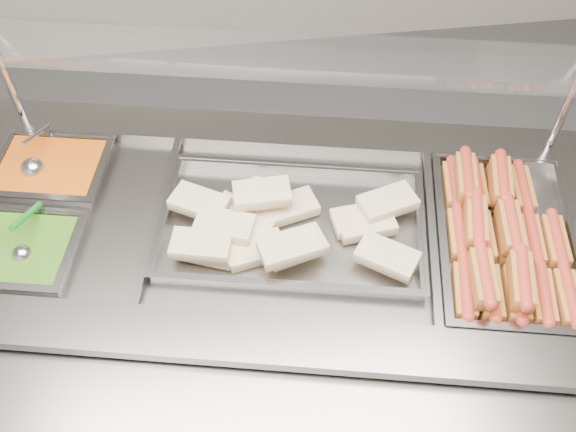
{
  "coord_description": "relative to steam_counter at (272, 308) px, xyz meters",
  "views": [
    {
      "loc": [
        -0.02,
        -0.82,
        2.39
      ],
      "look_at": [
        0.12,
        0.31,
        0.99
      ],
      "focal_mm": 40.0,
      "sensor_mm": 36.0,
      "label": 1
    }
  ],
  "objects": [
    {
      "name": "tray_rail",
      "position": [
        -0.11,
        -0.54,
        0.43
      ],
      "size": [
        1.95,
        0.78,
        0.06
      ],
      "color": "gray",
      "rests_on": "steam_counter"
    },
    {
      "name": "pan_wraps",
      "position": [
        0.06,
        -0.01,
        0.46
      ],
      "size": [
        0.8,
        0.57,
        0.08
      ],
      "color": "gray",
      "rests_on": "steam_counter"
    },
    {
      "name": "steam_counter",
      "position": [
        0.0,
        0.0,
        0.0
      ],
      "size": [
        2.16,
        1.29,
        0.97
      ],
      "color": "slate",
      "rests_on": "ground"
    },
    {
      "name": "hotdogs_in_buns",
      "position": [
        0.63,
        -0.14,
        0.49
      ],
      "size": [
        0.39,
        0.6,
        0.13
      ],
      "color": "#AD6724",
      "rests_on": "pan_hotdogs"
    },
    {
      "name": "pan_beans",
      "position": [
        -0.65,
        0.3,
        0.44
      ],
      "size": [
        0.37,
        0.32,
        0.11
      ],
      "color": "gray",
      "rests_on": "steam_counter"
    },
    {
      "name": "pan_hotdogs",
      "position": [
        0.66,
        -0.14,
        0.44
      ],
      "size": [
        0.48,
        0.65,
        0.11
      ],
      "color": "gray",
      "rests_on": "steam_counter"
    },
    {
      "name": "tortilla_wraps",
      "position": [
        0.03,
        -0.03,
        0.5
      ],
      "size": [
        0.72,
        0.43,
        0.1
      ],
      "color": "beige",
      "rests_on": "pan_wraps"
    },
    {
      "name": "pan_peas",
      "position": [
        -0.71,
        -0.01,
        0.44
      ],
      "size": [
        0.37,
        0.32,
        0.11
      ],
      "color": "gray",
      "rests_on": "steam_counter"
    },
    {
      "name": "serving_spoon",
      "position": [
        -0.68,
        -0.02,
        0.49
      ],
      "size": [
        0.07,
        0.19,
        0.14
      ],
      "color": "silver",
      "rests_on": "pan_peas"
    },
    {
      "name": "ladle",
      "position": [
        -0.69,
        0.29,
        0.49
      ],
      "size": [
        0.08,
        0.21,
        0.15
      ],
      "color": "silver",
      "rests_on": "pan_beans"
    },
    {
      "name": "sneeze_guard",
      "position": [
        0.05,
        0.23,
        0.88
      ],
      "size": [
        1.8,
        0.68,
        0.47
      ],
      "color": "silver",
      "rests_on": "steam_counter"
    }
  ]
}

